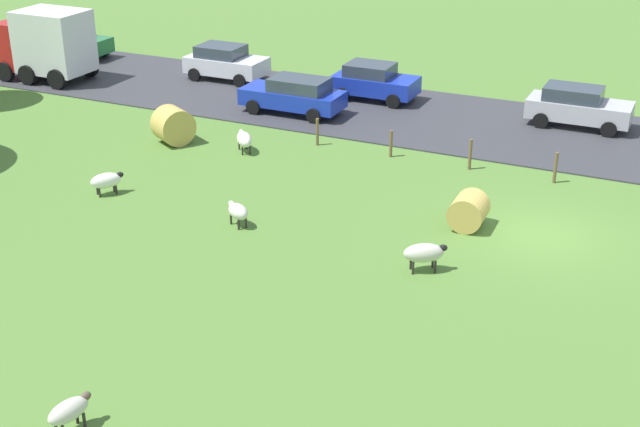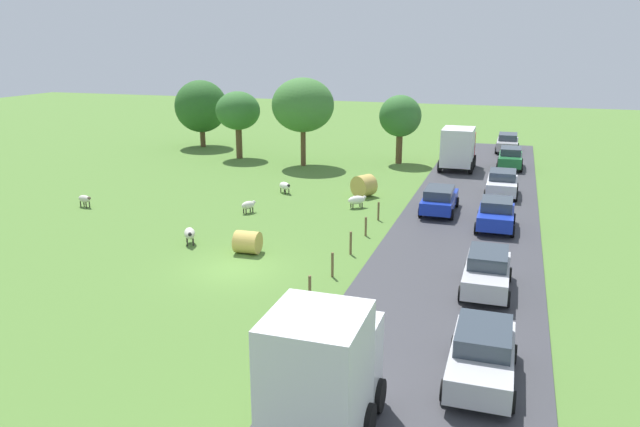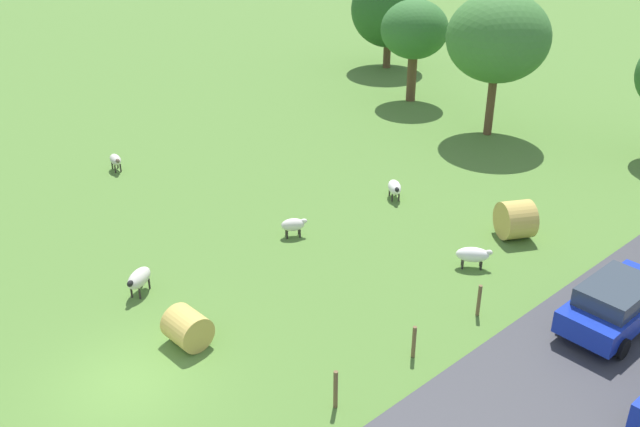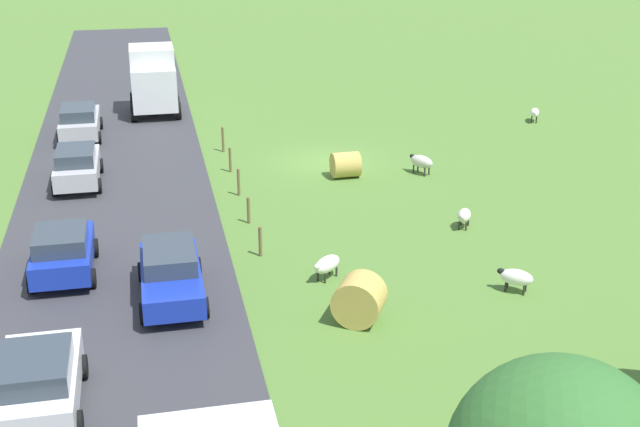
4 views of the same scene
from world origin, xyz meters
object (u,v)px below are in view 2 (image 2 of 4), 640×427
object	(u,v)px
sheep_3	(285,186)
sheep_4	(190,233)
tree_0	(400,116)
car_1	(482,354)
tree_3	(201,106)
car_3	(510,158)
hay_bale_1	(364,186)
sheep_2	(85,199)
tree_1	(238,111)
car_6	(508,142)
sheep_1	(248,205)
car_2	(487,271)
car_4	(439,199)
car_5	(502,183)
truck_1	(458,147)
sheep_0	(357,200)
car_0	(496,214)
truck_0	(322,370)
tree_2	(303,105)
hay_bale_0	(248,242)

from	to	relation	value
sheep_3	sheep_4	size ratio (longest dim) A/B	0.91
tree_0	car_1	bearing A→B (deg)	-75.04
tree_3	car_3	xyz separation A→B (m)	(29.43, -1.89, -3.06)
hay_bale_1	car_3	distance (m)	15.74
sheep_2	sheep_4	xyz separation A→B (m)	(10.04, -4.42, 0.04)
sheep_4	tree_1	world-z (taller)	tree_1
car_6	sheep_1	bearing A→B (deg)	-118.36
car_2	car_4	bearing A→B (deg)	106.53
tree_3	car_5	world-z (taller)	tree_3
car_4	car_6	world-z (taller)	car_6
sheep_3	hay_bale_1	bearing A→B (deg)	8.93
truck_1	car_4	bearing A→B (deg)	-88.95
sheep_1	tree_1	bearing A→B (deg)	116.94
sheep_3	car_5	world-z (taller)	car_5
tree_1	car_3	bearing A→B (deg)	6.36
car_3	car_5	size ratio (longest dim) A/B	1.05
sheep_0	car_1	xyz separation A→B (m)	(8.78, -18.46, 0.41)
sheep_3	car_5	size ratio (longest dim) A/B	0.30
sheep_3	car_0	distance (m)	14.87
tree_0	tree_3	xyz separation A→B (m)	(-20.24, 2.41, -0.04)
sheep_3	car_2	size ratio (longest dim) A/B	0.28
sheep_0	car_0	distance (m)	8.78
truck_0	car_2	size ratio (longest dim) A/B	0.91
car_0	car_4	bearing A→B (deg)	145.17
sheep_0	tree_3	size ratio (longest dim) A/B	0.19
tree_0	car_0	bearing A→B (deg)	-63.09
hay_bale_1	car_0	xyz separation A→B (m)	(8.84, -5.08, 0.17)
sheep_1	car_5	distance (m)	17.26
truck_0	sheep_1	bearing A→B (deg)	119.53
tree_2	car_0	size ratio (longest dim) A/B	1.92
tree_1	car_3	size ratio (longest dim) A/B	1.43
tree_1	car_5	bearing A→B (deg)	-17.51
hay_bale_1	car_2	world-z (taller)	car_2
sheep_4	tree_0	xyz separation A→B (m)	(6.22, 24.81, 3.44)
sheep_4	car_2	bearing A→B (deg)	-6.22
sheep_4	car_1	distance (m)	17.65
sheep_0	sheep_1	xyz separation A→B (m)	(-6.04, -3.19, -0.02)
tree_2	car_2	bearing A→B (deg)	-54.64
tree_2	sheep_1	bearing A→B (deg)	-83.50
sheep_1	car_5	xyz separation A→B (m)	(14.64, 9.12, 0.42)
car_2	tree_2	bearing A→B (deg)	125.36
car_5	car_2	bearing A→B (deg)	-90.23
tree_0	car_0	distance (m)	19.62
car_0	tree_2	bearing A→B (deg)	139.76
truck_1	car_1	xyz separation A→B (m)	(3.92, -32.27, -0.95)
sheep_4	car_6	size ratio (longest dim) A/B	0.28
hay_bale_0	truck_1	distance (m)	25.00
sheep_2	truck_0	bearing A→B (deg)	-39.06
sheep_1	sheep_4	distance (m)	6.37
car_0	car_5	size ratio (longest dim) A/B	0.96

